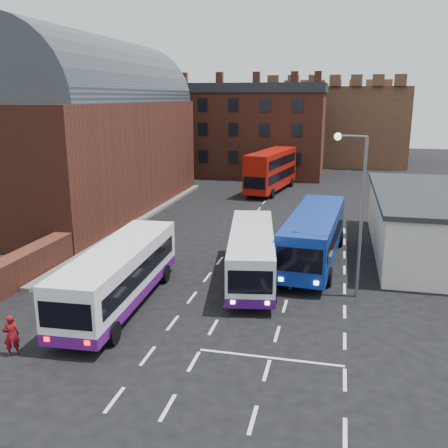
% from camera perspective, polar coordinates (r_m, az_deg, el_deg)
% --- Properties ---
extents(ground, '(180.00, 180.00, 0.00)m').
position_cam_1_polar(ground, '(25.05, -5.29, -10.44)').
color(ground, black).
extents(railway_station, '(12.00, 28.00, 16.00)m').
position_cam_1_polar(railway_station, '(48.38, -15.36, 10.46)').
color(railway_station, '#602B1E').
rests_on(railway_station, ground).
extents(forecourt_wall, '(1.20, 10.00, 1.80)m').
position_cam_1_polar(forecourt_wall, '(30.88, -22.45, -4.85)').
color(forecourt_wall, '#602B1E').
rests_on(forecourt_wall, ground).
extents(brick_terrace, '(22.00, 10.00, 11.00)m').
position_cam_1_polar(brick_terrace, '(69.03, 1.97, 10.18)').
color(brick_terrace, brown).
rests_on(brick_terrace, ground).
extents(castle_keep, '(22.00, 22.00, 12.00)m').
position_cam_1_polar(castle_keep, '(87.67, 12.46, 11.06)').
color(castle_keep, brown).
rests_on(castle_keep, ground).
extents(bus_white_outbound, '(3.29, 11.50, 3.11)m').
position_cam_1_polar(bus_white_outbound, '(26.06, -11.87, -5.34)').
color(bus_white_outbound, white).
rests_on(bus_white_outbound, ground).
extents(bus_white_inbound, '(4.19, 11.05, 2.94)m').
position_cam_1_polar(bus_white_inbound, '(29.18, 3.16, -3.11)').
color(bus_white_inbound, silver).
rests_on(bus_white_inbound, ground).
extents(bus_blue, '(3.76, 12.36, 3.32)m').
position_cam_1_polar(bus_blue, '(32.50, 10.28, -1.08)').
color(bus_blue, navy).
rests_on(bus_blue, ground).
extents(bus_red_double, '(4.50, 11.83, 4.62)m').
position_cam_1_polar(bus_red_double, '(56.85, 5.42, 6.15)').
color(bus_red_double, '#9A0F07').
rests_on(bus_red_double, ground).
extents(street_lamp, '(1.70, 0.73, 8.69)m').
position_cam_1_polar(street_lamp, '(26.74, 14.93, 2.56)').
color(street_lamp, slate).
rests_on(street_lamp, ground).
extents(pedestrian_red, '(0.76, 0.76, 1.78)m').
position_cam_1_polar(pedestrian_red, '(22.91, -23.15, -11.62)').
color(pedestrian_red, maroon).
rests_on(pedestrian_red, ground).
extents(pedestrian_beige, '(0.81, 0.64, 1.67)m').
position_cam_1_polar(pedestrian_beige, '(23.10, -18.24, -11.08)').
color(pedestrian_beige, '#ACA58E').
rests_on(pedestrian_beige, ground).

